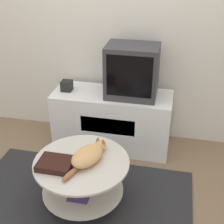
% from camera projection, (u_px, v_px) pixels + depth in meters
% --- Properties ---
extents(ground_plane, '(12.00, 12.00, 0.00)m').
position_uv_depth(ground_plane, '(80.00, 200.00, 2.63)').
color(ground_plane, '#7F664C').
extents(wall_back, '(8.00, 0.05, 2.60)m').
position_uv_depth(wall_back, '(109.00, 14.00, 3.01)').
color(wall_back, silver).
rests_on(wall_back, ground_plane).
extents(rug, '(1.85, 1.08, 0.02)m').
position_uv_depth(rug, '(80.00, 199.00, 2.62)').
color(rug, '#28282B').
rests_on(rug, ground_plane).
extents(tv_stand, '(1.18, 0.45, 0.60)m').
position_uv_depth(tv_stand, '(112.00, 120.00, 3.21)').
color(tv_stand, white).
rests_on(tv_stand, ground_plane).
extents(tv, '(0.48, 0.34, 0.50)m').
position_uv_depth(tv, '(132.00, 71.00, 2.91)').
color(tv, '#333338').
rests_on(tv, tv_stand).
extents(speaker, '(0.10, 0.10, 0.10)m').
position_uv_depth(speaker, '(67.00, 86.00, 3.11)').
color(speaker, black).
rests_on(speaker, tv_stand).
extents(coffee_table, '(0.74, 0.74, 0.41)m').
position_uv_depth(coffee_table, '(82.00, 175.00, 2.47)').
color(coffee_table, '#B2B2B7').
rests_on(coffee_table, rug).
extents(dvd_box, '(0.26, 0.20, 0.05)m').
position_uv_depth(dvd_box, '(55.00, 164.00, 2.33)').
color(dvd_box, black).
rests_on(dvd_box, coffee_table).
extents(cat, '(0.29, 0.50, 0.12)m').
position_uv_depth(cat, '(88.00, 155.00, 2.37)').
color(cat, tan).
rests_on(cat, coffee_table).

